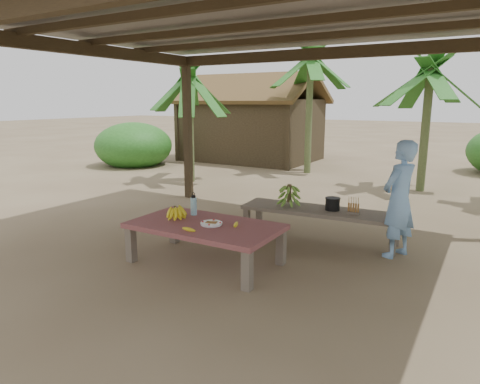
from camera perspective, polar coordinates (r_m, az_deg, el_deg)
The scene contains 17 objects.
ground at distance 5.60m, azimuth 1.72°, elevation -8.33°, with size 80.00×80.00×0.00m, color brown.
pavilion at distance 5.31m, azimuth 1.70°, elevation 21.01°, with size 6.60×5.60×2.95m.
work_table at distance 5.20m, azimuth -4.68°, elevation -4.92°, with size 1.81×1.02×0.50m.
bench at distance 6.16m, azimuth 10.54°, elevation -2.77°, with size 2.24×0.78×0.45m.
ripe_banana_bunch at distance 5.47m, azimuth -8.65°, elevation -2.56°, with size 0.28×0.24×0.17m, color yellow, non-canonical shape.
plate at distance 5.12m, azimuth -3.83°, elevation -4.24°, with size 0.26×0.26×0.04m.
loose_banana_front at distance 4.90m, azimuth -6.84°, elevation -4.98°, with size 0.04×0.16×0.04m, color yellow.
loose_banana_side at distance 5.05m, azimuth -0.56°, elevation -4.37°, with size 0.04×0.14×0.04m, color yellow.
water_flask at distance 5.57m, azimuth -6.20°, elevation -1.79°, with size 0.08×0.08×0.30m.
green_banana_stalk at distance 6.25m, azimuth 6.57°, elevation -0.35°, with size 0.29×0.29×0.34m, color #598C2D, non-canonical shape.
cooking_pot at distance 6.12m, azimuth 12.24°, elevation -1.59°, with size 0.20×0.20×0.17m, color black.
skewer_rack at distance 5.97m, azimuth 14.90°, elevation -1.73°, with size 0.18×0.08×0.24m, color #A57F47, non-canonical shape.
woman at distance 5.70m, azimuth 20.45°, elevation -0.93°, with size 0.54×0.36×1.49m, color #709ED5.
hut at distance 14.45m, azimuth 1.66°, elevation 8.69°, with size 4.40×3.43×2.85m.
banana_plant_n at distance 10.11m, azimuth 23.95°, elevation 13.28°, with size 1.80×1.80×2.82m.
banana_plant_nw at distance 11.89m, azimuth 9.39°, elevation 16.10°, with size 1.80×1.80×3.32m.
banana_plant_w at distance 10.50m, azimuth -6.82°, elevation 13.52°, with size 1.80×1.80×2.71m.
Camera 1 is at (2.55, -4.59, 1.95)m, focal length 32.00 mm.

